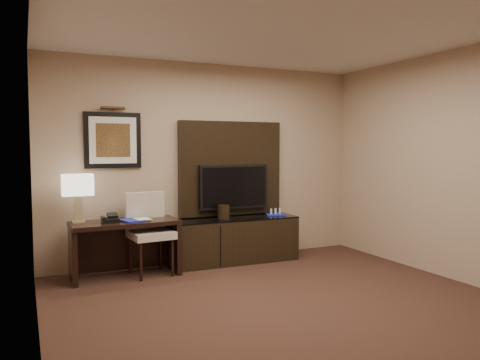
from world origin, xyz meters
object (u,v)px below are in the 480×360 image
credenza (234,240)px  desk_phone (110,219)px  tv (234,187)px  desk_chair (151,233)px  table_lamp (78,200)px  ice_bucket (224,212)px  minibar_tray (276,212)px  desk (125,249)px

credenza → desk_phone: bearing=-173.4°
tv → desk_chair: size_ratio=0.97×
table_lamp → ice_bucket: bearing=-0.7°
credenza → desk_chair: size_ratio=1.71×
tv → minibar_tray: size_ratio=3.88×
table_lamp → tv: bearing=3.5°
credenza → tv: tv is taller
credenza → minibar_tray: (0.64, -0.02, 0.35)m
desk → ice_bucket: size_ratio=6.77×
tv → minibar_tray: 0.70m
table_lamp → minibar_tray: (2.64, -0.03, -0.29)m
credenza → desk: bearing=-174.7°
desk_phone → desk: bearing=14.9°
credenza → minibar_tray: bearing=-0.0°
table_lamp → desk_phone: size_ratio=2.78×
ice_bucket → desk: bearing=-176.1°
minibar_tray → credenza: bearing=178.5°
desk_phone → ice_bucket: 1.51m
credenza → desk_phone: desk_phone is taller
minibar_tray → ice_bucket: bearing=179.5°
desk → minibar_tray: minibar_tray is taller
desk → desk_phone: 0.43m
table_lamp → desk_phone: (0.34, -0.16, -0.21)m
tv → minibar_tray: tv is taller
desk → table_lamp: size_ratio=2.42×
ice_bucket → credenza: bearing=3.4°
table_lamp → ice_bucket: (1.85, -0.02, -0.24)m
ice_bucket → desk_chair: bearing=-171.3°
desk_chair → table_lamp: table_lamp is taller
credenza → desk_chair: 1.21m
tv → table_lamp: 2.07m
desk → ice_bucket: ice_bucket is taller
tv → table_lamp: bearing=-176.5°
desk → ice_bucket: bearing=1.9°
tv → desk_phone: (-1.72, -0.29, -0.29)m
desk_chair → desk_phone: 0.52m
desk_chair → table_lamp: size_ratio=1.97×
desk → desk_chair: (0.30, -0.07, 0.17)m
tv → table_lamp: (-2.06, -0.13, -0.08)m
desk_phone → credenza: bearing=4.6°
desk_chair → ice_bucket: size_ratio=5.50×
tv → credenza: bearing=-113.9°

